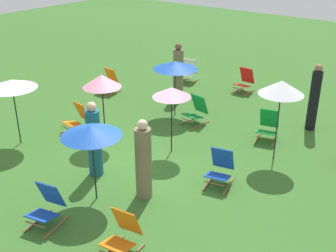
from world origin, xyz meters
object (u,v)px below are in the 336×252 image
object	(u,v)px
deckchair_3	(109,82)
person_0	(143,162)
umbrella_2	(172,92)
deckchair_2	(122,235)
deckchair_5	(244,81)
person_1	(178,73)
deckchair_7	(189,72)
umbrella_5	(282,88)
umbrella_4	(91,131)
person_3	(314,99)
deckchair_4	(78,119)
person_2	(94,141)
umbrella_0	(12,84)
umbrella_3	(102,81)
deckchair_11	(196,111)
deckchair_0	(268,127)
umbrella_1	(175,65)
deckchair_1	(220,169)
deckchair_10	(47,206)

from	to	relation	value
deckchair_3	person_0	size ratio (longest dim) A/B	0.48
umbrella_2	deckchair_2	bearing A→B (deg)	-65.48
deckchair_2	deckchair_5	world-z (taller)	same
deckchair_3	person_1	world-z (taller)	person_1
person_1	deckchair_5	bearing A→B (deg)	-70.92
deckchair_7	person_0	distance (m)	7.46
deckchair_5	umbrella_5	size ratio (longest dim) A/B	0.42
deckchair_5	deckchair_2	bearing A→B (deg)	-72.70
deckchair_3	umbrella_2	distance (m)	4.89
umbrella_4	umbrella_5	bearing A→B (deg)	60.14
deckchair_7	person_3	bearing A→B (deg)	-26.34
deckchair_4	person_2	bearing A→B (deg)	-22.63
umbrella_0	umbrella_3	world-z (taller)	umbrella_3
umbrella_0	person_1	size ratio (longest dim) A/B	0.94
umbrella_2	person_1	distance (m)	3.77
deckchair_2	umbrella_5	world-z (taller)	umbrella_5
deckchair_5	umbrella_5	world-z (taller)	umbrella_5
deckchair_11	person_1	world-z (taller)	person_1
deckchair_3	umbrella_0	distance (m)	4.38
deckchair_5	person_0	distance (m)	7.01
umbrella_3	deckchair_7	bearing A→B (deg)	101.12
deckchair_7	deckchair_11	world-z (taller)	same
deckchair_5	deckchair_7	distance (m)	2.11
deckchair_0	umbrella_1	xyz separation A→B (m)	(-2.91, -0.14, 1.16)
deckchair_0	umbrella_5	bearing A→B (deg)	-69.84
deckchair_7	person_3	xyz separation A→B (m)	(4.99, -1.27, 0.52)
umbrella_5	person_2	xyz separation A→B (m)	(-2.88, -3.08, -1.00)
umbrella_0	person_0	bearing A→B (deg)	1.54
deckchair_0	deckchair_4	distance (m)	5.06
umbrella_1	umbrella_3	bearing A→B (deg)	-98.86
umbrella_0	person_0	xyz separation A→B (m)	(4.11, 0.11, -0.80)
umbrella_5	deckchair_0	bearing A→B (deg)	124.75
deckchair_7	person_2	xyz separation A→B (m)	(2.06, -6.57, 0.45)
umbrella_1	umbrella_2	world-z (taller)	umbrella_2
deckchair_11	person_0	distance (m)	3.91
deckchair_5	person_3	bearing A→B (deg)	-25.66
deckchair_1	deckchair_5	size ratio (longest dim) A/B	1.02
deckchair_11	person_3	bearing A→B (deg)	37.88
deckchair_1	umbrella_2	distance (m)	2.17
umbrella_1	umbrella_5	xyz separation A→B (m)	(3.52, -0.74, 0.29)
deckchair_5	umbrella_3	world-z (taller)	umbrella_3
deckchair_1	umbrella_1	world-z (taller)	umbrella_1
umbrella_2	deckchair_4	bearing A→B (deg)	-167.11
deckchair_10	deckchair_0	bearing A→B (deg)	60.90
deckchair_1	person_0	xyz separation A→B (m)	(-1.00, -1.35, 0.44)
umbrella_4	umbrella_2	bearing A→B (deg)	90.53
umbrella_2	person_3	world-z (taller)	person_3
person_1	person_2	world-z (taller)	person_1
deckchair_3	person_0	world-z (taller)	person_0
person_3	deckchair_10	bearing A→B (deg)	-9.62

